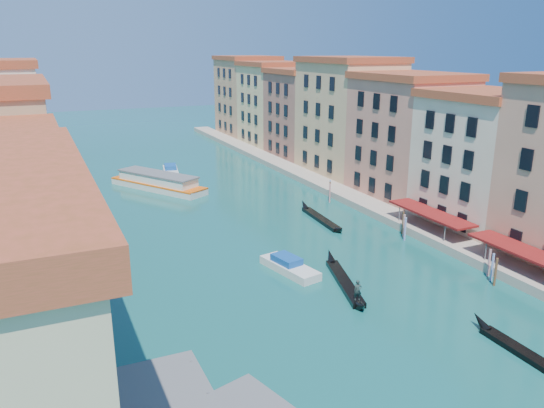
{
  "coord_description": "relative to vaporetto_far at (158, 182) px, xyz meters",
  "views": [
    {
      "loc": [
        -20.92,
        -9.48,
        22.44
      ],
      "look_at": [
        2.17,
        41.88,
        5.8
      ],
      "focal_mm": 35.0,
      "sensor_mm": 36.0,
      "label": 1
    }
  ],
  "objects": [
    {
      "name": "right_bank_palazzos",
      "position": [
        33.38,
        -10.41,
        8.52
      ],
      "size": [
        12.8,
        128.4,
        21.0
      ],
      "color": "#A94437",
      "rests_on": "ground"
    },
    {
      "name": "quay",
      "position": [
        25.38,
        -10.41,
        -0.73
      ],
      "size": [
        4.0,
        140.0,
        1.0
      ],
      "primitive_type": "cube",
      "color": "#A29382",
      "rests_on": "ground"
    },
    {
      "name": "restaurant_awnings",
      "position": [
        25.57,
        -52.4,
        1.76
      ],
      "size": [
        3.2,
        44.55,
        3.12
      ],
      "color": "maroon",
      "rests_on": "ground"
    },
    {
      "name": "mooring_poles_right",
      "position": [
        22.48,
        -46.61,
        0.07
      ],
      "size": [
        1.44,
        54.24,
        3.2
      ],
      "color": "#50321B",
      "rests_on": "ground"
    },
    {
      "name": "vaporetto_far",
      "position": [
        0.0,
        0.0,
        0.0
      ],
      "size": [
        13.05,
        17.82,
        2.72
      ],
      "rotation": [
        0.0,
        0.0,
        0.54
      ],
      "color": "silver",
      "rests_on": "ground"
    },
    {
      "name": "gondola_fore",
      "position": [
        8.57,
        -44.21,
        -0.77
      ],
      "size": [
        4.73,
        13.19,
        2.69
      ],
      "rotation": [
        0.0,
        0.0,
        -0.28
      ],
      "color": "black",
      "rests_on": "ground"
    },
    {
      "name": "gondola_right",
      "position": [
        14.31,
        -61.56,
        -0.76
      ],
      "size": [
        1.24,
        12.28,
        2.45
      ],
      "rotation": [
        0.0,
        0.0,
        -0.01
      ],
      "color": "black",
      "rests_on": "ground"
    },
    {
      "name": "gondola_far",
      "position": [
        16.36,
        -25.33,
        -0.85
      ],
      "size": [
        1.88,
        13.16,
        1.86
      ],
      "rotation": [
        0.0,
        0.0,
        -0.07
      ],
      "color": "black",
      "rests_on": "ground"
    },
    {
      "name": "motorboat_mid",
      "position": [
        5.02,
        -39.01,
        -0.62
      ],
      "size": [
        3.91,
        7.83,
        1.55
      ],
      "rotation": [
        0.0,
        0.0,
        0.22
      ],
      "color": "silver",
      "rests_on": "ground"
    },
    {
      "name": "motorboat_far",
      "position": [
        4.55,
        10.0,
        -0.58
      ],
      "size": [
        3.96,
        8.37,
        1.67
      ],
      "rotation": [
        0.0,
        0.0,
        -0.18
      ],
      "color": "silver",
      "rests_on": "ground"
    }
  ]
}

